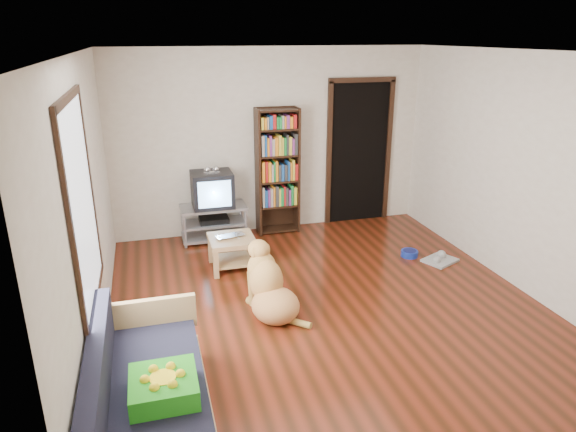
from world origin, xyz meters
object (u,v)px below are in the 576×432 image
object	(u,v)px
green_cushion	(164,387)
tv_stand	(214,221)
laptop	(232,238)
dog_bowl	(409,253)
coffee_table	(232,247)
bookshelf	(277,165)
dog	(269,288)
crt_tv	(212,189)
grey_rag	(440,260)
sofa	(148,405)

from	to	relation	value
green_cushion	tv_stand	world-z (taller)	green_cushion
laptop	dog_bowl	distance (m)	2.33
laptop	tv_stand	world-z (taller)	tv_stand
coffee_table	bookshelf	bearing A→B (deg)	51.43
green_cushion	dog	distance (m)	1.95
bookshelf	dog_bowl	bearing A→B (deg)	-43.90
crt_tv	coffee_table	distance (m)	1.12
dog_bowl	coffee_table	xyz separation A→B (m)	(-2.29, 0.29, 0.24)
dog_bowl	grey_rag	distance (m)	0.39
bookshelf	crt_tv	bearing A→B (deg)	-175.68
green_cushion	dog	size ratio (longest dim) A/B	0.52
dog_bowl	green_cushion	bearing A→B (deg)	-142.30
grey_rag	coffee_table	distance (m)	2.66
tv_stand	laptop	bearing A→B (deg)	-85.17
grey_rag	crt_tv	distance (m)	3.18
bookshelf	dog	bearing A→B (deg)	-106.69
bookshelf	coffee_table	size ratio (longest dim) A/B	3.27
crt_tv	sofa	world-z (taller)	crt_tv
grey_rag	crt_tv	world-z (taller)	crt_tv
dog	crt_tv	bearing A→B (deg)	96.92
tv_stand	bookshelf	xyz separation A→B (m)	(0.95, 0.09, 0.73)
tv_stand	dog	size ratio (longest dim) A/B	1.04
tv_stand	grey_rag	bearing A→B (deg)	-29.73
dog_bowl	bookshelf	bearing A→B (deg)	136.10
coffee_table	dog	size ratio (longest dim) A/B	0.64
dog_bowl	dog	world-z (taller)	dog
crt_tv	coffee_table	xyz separation A→B (m)	(0.09, -1.01, -0.46)
bookshelf	coffee_table	world-z (taller)	bookshelf
laptop	grey_rag	world-z (taller)	laptop
grey_rag	tv_stand	distance (m)	3.09
crt_tv	bookshelf	bearing A→B (deg)	4.32
green_cushion	crt_tv	world-z (taller)	crt_tv
laptop	sofa	distance (m)	2.82
crt_tv	coffee_table	bearing A→B (deg)	-85.14
bookshelf	coffee_table	bearing A→B (deg)	-128.57
dog	laptop	bearing A→B (deg)	98.87
green_cushion	dog_bowl	distance (m)	4.10
dog_bowl	coffee_table	bearing A→B (deg)	172.83
green_cushion	tv_stand	xyz separation A→B (m)	(0.85, 3.77, -0.23)
grey_rag	sofa	xyz separation A→B (m)	(-3.65, -2.10, 0.25)
coffee_table	tv_stand	bearing A→B (deg)	94.97
bookshelf	sofa	world-z (taller)	bookshelf
crt_tv	dog	world-z (taller)	crt_tv
dog_bowl	tv_stand	world-z (taller)	tv_stand
grey_rag	dog	world-z (taller)	dog
green_cushion	grey_rag	size ratio (longest dim) A/B	1.13
tv_stand	dog	world-z (taller)	dog
tv_stand	coffee_table	world-z (taller)	tv_stand
crt_tv	dog	distance (m)	2.27
green_cushion	dog_bowl	world-z (taller)	green_cushion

